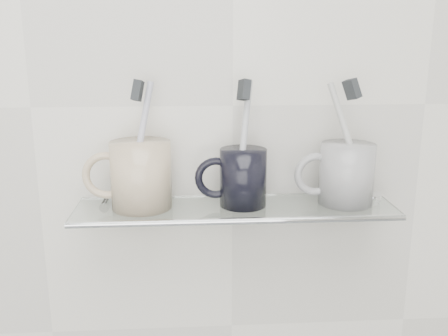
{
  "coord_description": "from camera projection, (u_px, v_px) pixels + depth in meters",
  "views": [
    {
      "loc": [
        -0.07,
        0.3,
        1.35
      ],
      "look_at": [
        -0.02,
        1.04,
        1.16
      ],
      "focal_mm": 40.0,
      "sensor_mm": 36.0,
      "label": 1
    }
  ],
  "objects": [
    {
      "name": "wall_back",
      "position": [
        233.0,
        106.0,
        0.81
      ],
      "size": [
        2.5,
        0.0,
        2.5
      ],
      "primitive_type": "plane",
      "rotation": [
        1.57,
        0.0,
        0.0
      ],
      "color": "silver",
      "rests_on": "ground"
    },
    {
      "name": "shelf_glass",
      "position": [
        235.0,
        209.0,
        0.78
      ],
      "size": [
        0.5,
        0.12,
        0.01
      ],
      "primitive_type": "cube",
      "color": "silver",
      "rests_on": "wall_back"
    },
    {
      "name": "shelf_rail",
      "position": [
        239.0,
        221.0,
        0.73
      ],
      "size": [
        0.5,
        0.01,
        0.01
      ],
      "primitive_type": "cylinder",
      "rotation": [
        0.0,
        1.57,
        0.0
      ],
      "color": "silver",
      "rests_on": "shelf_glass"
    },
    {
      "name": "bracket_left",
      "position": [
        106.0,
        208.0,
        0.82
      ],
      "size": [
        0.02,
        0.03,
        0.02
      ],
      "primitive_type": "cylinder",
      "rotation": [
        1.57,
        0.0,
        0.0
      ],
      "color": "silver",
      "rests_on": "wall_back"
    },
    {
      "name": "bracket_right",
      "position": [
        356.0,
        203.0,
        0.85
      ],
      "size": [
        0.02,
        0.03,
        0.02
      ],
      "primitive_type": "cylinder",
      "rotation": [
        1.57,
        0.0,
        0.0
      ],
      "color": "silver",
      "rests_on": "wall_back"
    },
    {
      "name": "mug_left",
      "position": [
        141.0,
        175.0,
        0.77
      ],
      "size": [
        0.1,
        0.1,
        0.1
      ],
      "primitive_type": "cylinder",
      "rotation": [
        0.0,
        0.0,
        -0.13
      ],
      "color": "beige",
      "rests_on": "shelf_glass"
    },
    {
      "name": "mug_left_handle",
      "position": [
        107.0,
        176.0,
        0.76
      ],
      "size": [
        0.07,
        0.01,
        0.07
      ],
      "primitive_type": "torus",
      "rotation": [
        1.57,
        0.0,
        0.0
      ],
      "color": "beige",
      "rests_on": "mug_left"
    },
    {
      "name": "toothbrush_left",
      "position": [
        140.0,
        144.0,
        0.75
      ],
      "size": [
        0.05,
        0.05,
        0.19
      ],
      "primitive_type": "cylinder",
      "rotation": [
        -0.21,
        0.17,
        -0.15
      ],
      "color": "#B1B1CF",
      "rests_on": "mug_left"
    },
    {
      "name": "bristles_left",
      "position": [
        137.0,
        91.0,
        0.73
      ],
      "size": [
        0.02,
        0.03,
        0.04
      ],
      "primitive_type": "cube",
      "rotation": [
        -0.21,
        0.17,
        -0.15
      ],
      "color": "#24272A",
      "rests_on": "toothbrush_left"
    },
    {
      "name": "mug_center",
      "position": [
        243.0,
        177.0,
        0.78
      ],
      "size": [
        0.08,
        0.08,
        0.09
      ],
      "primitive_type": "cylinder",
      "rotation": [
        0.0,
        0.0,
        0.14
      ],
      "color": "black",
      "rests_on": "shelf_glass"
    },
    {
      "name": "mug_center_handle",
      "position": [
        216.0,
        178.0,
        0.77
      ],
      "size": [
        0.07,
        0.01,
        0.07
      ],
      "primitive_type": "torus",
      "rotation": [
        1.57,
        0.0,
        0.0
      ],
      "color": "black",
      "rests_on": "mug_center"
    },
    {
      "name": "toothbrush_center",
      "position": [
        243.0,
        142.0,
        0.76
      ],
      "size": [
        0.03,
        0.06,
        0.19
      ],
      "primitive_type": "cylinder",
      "rotation": [
        -0.19,
        0.18,
        0.3
      ],
      "color": "#B4B8BB",
      "rests_on": "mug_center"
    },
    {
      "name": "bristles_center",
      "position": [
        244.0,
        90.0,
        0.74
      ],
      "size": [
        0.02,
        0.03,
        0.04
      ],
      "primitive_type": "cube",
      "rotation": [
        -0.19,
        0.18,
        0.3
      ],
      "color": "#24272A",
      "rests_on": "toothbrush_center"
    },
    {
      "name": "mug_right",
      "position": [
        347.0,
        174.0,
        0.79
      ],
      "size": [
        0.1,
        0.1,
        0.1
      ],
      "primitive_type": "cylinder",
      "rotation": [
        0.0,
        0.0,
        -0.18
      ],
      "color": "white",
      "rests_on": "shelf_glass"
    },
    {
      "name": "mug_right_handle",
      "position": [
        316.0,
        174.0,
        0.78
      ],
      "size": [
        0.07,
        0.01,
        0.07
      ],
      "primitive_type": "torus",
      "rotation": [
        1.57,
        0.0,
        0.0
      ],
      "color": "white",
      "rests_on": "mug_right"
    },
    {
      "name": "toothbrush_right",
      "position": [
        349.0,
        141.0,
        0.77
      ],
      "size": [
        0.08,
        0.02,
        0.18
      ],
      "primitive_type": "cylinder",
      "rotation": [
        -0.21,
        -0.29,
        0.47
      ],
      "color": "#BBB9AA",
      "rests_on": "mug_right"
    },
    {
      "name": "bristles_right",
      "position": [
        352.0,
        89.0,
        0.75
      ],
      "size": [
        0.03,
        0.03,
        0.04
      ],
      "primitive_type": "cube",
      "rotation": [
        -0.21,
        -0.29,
        0.47
      ],
      "color": "#24272A",
      "rests_on": "toothbrush_right"
    },
    {
      "name": "chrome_cap",
      "position": [
        369.0,
        198.0,
        0.8
      ],
      "size": [
        0.04,
        0.04,
        0.02
      ],
      "primitive_type": "cylinder",
      "color": "silver",
      "rests_on": "shelf_glass"
    }
  ]
}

